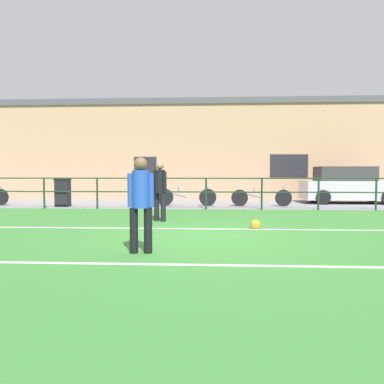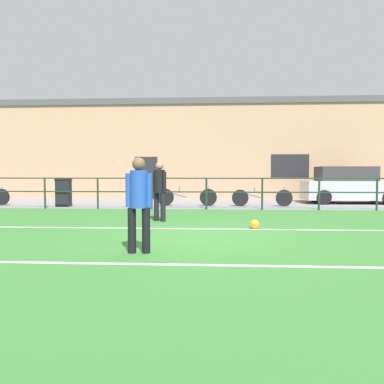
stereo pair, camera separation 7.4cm
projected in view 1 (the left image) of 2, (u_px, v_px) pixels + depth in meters
name	position (u px, v px, depth m)	size (l,w,h in m)	color
ground	(200.00, 238.00, 8.11)	(60.00, 44.00, 0.04)	#387A33
field_line_touchline	(202.00, 229.00, 9.27)	(36.00, 0.11, 0.00)	white
field_line_hash	(193.00, 265.00, 5.67)	(36.00, 0.11, 0.00)	white
pavement_strip	(207.00, 204.00, 16.58)	(48.00, 5.00, 0.02)	gray
perimeter_fence	(206.00, 189.00, 14.05)	(36.07, 0.07, 1.15)	#193823
clubhouse_facade	(209.00, 150.00, 20.14)	(28.00, 2.56, 4.96)	tan
player_goalkeeper	(160.00, 187.00, 10.69)	(0.39, 0.29, 1.64)	black
player_winger	(141.00, 199.00, 6.46)	(0.44, 0.28, 1.60)	black
soccer_ball_match	(255.00, 224.00, 9.29)	(0.22, 0.22, 0.22)	orange
spectator_child	(158.00, 187.00, 18.54)	(0.29, 0.19, 1.07)	#232D4C
parked_car_red	(347.00, 186.00, 16.69)	(3.84, 1.88, 1.57)	#B7B7BC
bicycle_parked_0	(261.00, 198.00, 15.15)	(2.34, 0.04, 0.74)	black
bicycle_parked_1	(186.00, 197.00, 15.31)	(2.37, 0.04, 0.77)	black
trash_bin_0	(63.00, 192.00, 15.01)	(0.53, 0.45, 1.10)	black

